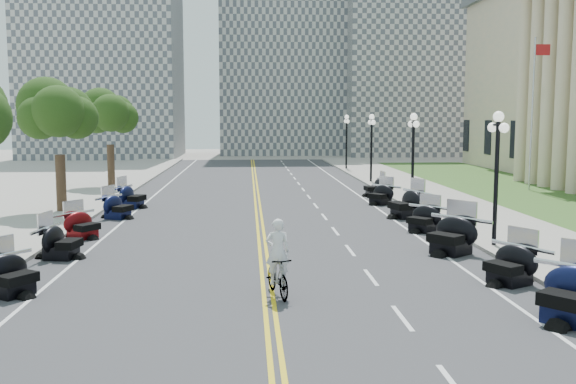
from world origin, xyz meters
name	(u,v)px	position (x,y,z in m)	size (l,w,h in m)	color
ground	(266,279)	(0.00, 0.00, 0.00)	(160.00, 160.00, 0.00)	gray
road	(260,224)	(0.00, 10.00, 0.00)	(16.00, 90.00, 0.01)	#333335
centerline_yellow_a	(257,224)	(-0.12, 10.00, 0.01)	(0.12, 90.00, 0.00)	yellow
centerline_yellow_b	(263,224)	(0.12, 10.00, 0.01)	(0.12, 90.00, 0.00)	yellow
edge_line_north	(398,223)	(6.40, 10.00, 0.01)	(0.12, 90.00, 0.00)	white
edge_line_south	(118,226)	(-6.40, 10.00, 0.01)	(0.12, 90.00, 0.00)	white
lane_dash_5	(402,318)	(3.20, -4.00, 0.01)	(0.12, 2.00, 0.00)	white
lane_dash_6	(371,277)	(3.20, 0.00, 0.01)	(0.12, 2.00, 0.00)	white
lane_dash_7	(350,250)	(3.20, 4.00, 0.01)	(0.12, 2.00, 0.00)	white
lane_dash_8	(335,231)	(3.20, 8.00, 0.01)	(0.12, 2.00, 0.00)	white
lane_dash_9	(324,217)	(3.20, 12.00, 0.01)	(0.12, 2.00, 0.00)	white
lane_dash_10	(316,206)	(3.20, 16.00, 0.01)	(0.12, 2.00, 0.00)	white
lane_dash_11	(309,197)	(3.20, 20.00, 0.01)	(0.12, 2.00, 0.00)	white
lane_dash_12	(303,189)	(3.20, 24.00, 0.01)	(0.12, 2.00, 0.00)	white
lane_dash_13	(299,183)	(3.20, 28.00, 0.01)	(0.12, 2.00, 0.00)	white
lane_dash_14	(295,178)	(3.20, 32.00, 0.01)	(0.12, 2.00, 0.00)	white
lane_dash_15	(291,174)	(3.20, 36.00, 0.01)	(0.12, 2.00, 0.00)	white
lane_dash_16	(288,170)	(3.20, 40.00, 0.01)	(0.12, 2.00, 0.00)	white
lane_dash_17	(286,167)	(3.20, 44.00, 0.01)	(0.12, 2.00, 0.00)	white
lane_dash_18	(283,164)	(3.20, 48.00, 0.01)	(0.12, 2.00, 0.00)	white
lane_dash_19	(281,161)	(3.20, 52.00, 0.01)	(0.12, 2.00, 0.00)	white
sidewalk_north	(484,221)	(10.50, 10.00, 0.07)	(5.00, 90.00, 0.15)	#9E9991
sidewalk_south	(25,225)	(-10.50, 10.00, 0.07)	(5.00, 90.00, 0.15)	#9E9991
lawn	(550,198)	(17.50, 18.00, 0.05)	(9.00, 60.00, 0.10)	#356023
distant_block_a	(104,50)	(-18.00, 62.00, 13.00)	(18.00, 14.00, 26.00)	gray
distant_block_b	(281,41)	(4.00, 68.00, 15.00)	(16.00, 12.00, 30.00)	gray
distant_block_c	(419,70)	(22.00, 65.00, 11.00)	(20.00, 14.00, 22.00)	gray
street_lamp_2	(496,179)	(8.60, 4.00, 2.60)	(0.50, 1.20, 4.90)	black
street_lamp_3	(413,159)	(8.60, 16.00, 2.60)	(0.50, 1.20, 4.90)	black
street_lamp_4	(371,148)	(8.60, 28.00, 2.60)	(0.50, 1.20, 4.90)	black
street_lamp_5	(346,142)	(8.60, 40.00, 2.60)	(0.50, 1.20, 4.90)	black
flagpole	(532,115)	(18.00, 22.00, 5.00)	(1.10, 0.20, 10.00)	silver
tree_3	(58,120)	(-10.00, 14.00, 4.75)	(4.80, 4.80, 9.20)	#235619
tree_4	(110,119)	(-10.00, 26.00, 4.75)	(4.80, 4.80, 9.20)	#235619
motorcycle_n_4	(573,292)	(7.14, -4.62, 0.77)	(2.20, 2.20, 1.54)	black
motorcycle_n_5	(510,262)	(7.10, -1.03, 0.66)	(1.89, 1.89, 1.32)	black
motorcycle_n_6	(451,233)	(6.70, 3.18, 0.77)	(2.19, 2.19, 1.53)	black
motorcycle_n_7	(423,217)	(6.94, 7.69, 0.64)	(1.82, 1.82, 1.28)	black
motorcycle_n_8	(406,202)	(7.12, 11.41, 0.78)	(2.22, 2.22, 1.55)	black
motorcycle_n_9	(380,193)	(6.88, 16.30, 0.63)	(1.80, 1.80, 1.26)	black
motorcycle_n_10	(375,186)	(7.28, 19.96, 0.63)	(1.80, 1.80, 1.26)	black
motorcycle_s_5	(11,273)	(-7.05, -1.35, 0.65)	(1.85, 1.85, 1.29)	black
motorcycle_s_6	(61,240)	(-7.01, 3.29, 0.66)	(1.88, 1.88, 1.31)	black
motorcycle_s_7	(82,223)	(-7.22, 7.03, 0.62)	(1.77, 1.77, 1.24)	#590A0C
motorcycle_s_8	(118,205)	(-6.82, 12.11, 0.65)	(1.85, 1.85, 1.29)	black
motorcycle_s_9	(132,195)	(-6.81, 15.78, 0.69)	(1.97, 1.97, 1.38)	black
bicycle	(278,276)	(0.26, -1.89, 0.57)	(0.54, 1.91, 1.15)	#A51414
cyclist_rider	(278,222)	(0.26, -1.89, 2.06)	(0.66, 0.43, 1.81)	white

